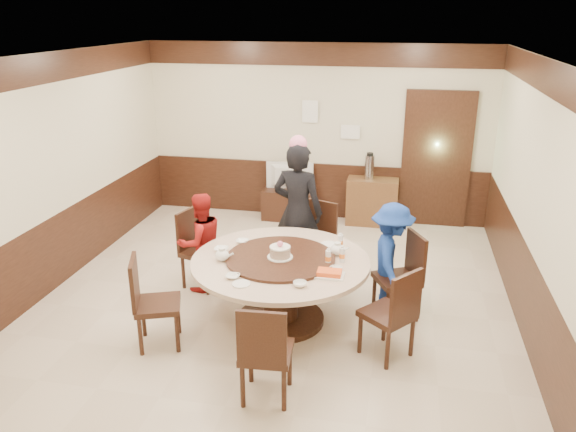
% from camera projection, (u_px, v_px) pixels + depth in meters
% --- Properties ---
extents(room, '(6.00, 6.04, 2.84)m').
position_uv_depth(room, '(276.00, 214.00, 6.38)').
color(room, beige).
rests_on(room, ground).
extents(banquet_table, '(1.92, 1.92, 0.78)m').
position_uv_depth(banquet_table, '(281.00, 278.00, 6.07)').
color(banquet_table, black).
rests_on(banquet_table, ground).
extents(chair_0, '(0.60, 0.59, 0.97)m').
position_uv_depth(chair_0, '(398.00, 291.00, 6.26)').
color(chair_0, black).
rests_on(chair_0, ground).
extents(chair_1, '(0.57, 0.57, 0.97)m').
position_uv_depth(chair_1, '(315.00, 254.00, 7.22)').
color(chair_1, black).
rests_on(chair_1, ground).
extents(chair_2, '(0.55, 0.54, 0.97)m').
position_uv_depth(chair_2, '(202.00, 262.00, 6.97)').
color(chair_2, black).
rests_on(chair_2, ground).
extents(chair_3, '(0.57, 0.57, 0.97)m').
position_uv_depth(chair_3, '(157.00, 318.00, 5.72)').
color(chair_3, black).
rests_on(chair_3, ground).
extents(chair_4, '(0.47, 0.48, 0.97)m').
position_uv_depth(chair_4, '(266.00, 368.00, 4.91)').
color(chair_4, black).
rests_on(chair_4, ground).
extents(chair_5, '(0.62, 0.62, 0.97)m').
position_uv_depth(chair_5, '(388.00, 328.00, 5.53)').
color(chair_5, black).
rests_on(chair_5, ground).
extents(person_standing, '(0.70, 0.52, 1.76)m').
position_uv_depth(person_standing, '(298.00, 212.00, 7.02)').
color(person_standing, black).
rests_on(person_standing, ground).
extents(person_red, '(0.76, 0.75, 1.23)m').
position_uv_depth(person_red, '(201.00, 242.00, 6.77)').
color(person_red, '#A31715').
rests_on(person_red, ground).
extents(person_blue, '(0.58, 0.88, 1.29)m').
position_uv_depth(person_blue, '(391.00, 259.00, 6.26)').
color(person_blue, navy).
rests_on(person_blue, ground).
extents(birthday_cake, '(0.27, 0.27, 0.19)m').
position_uv_depth(birthday_cake, '(280.00, 252.00, 5.94)').
color(birthday_cake, white).
rests_on(birthday_cake, banquet_table).
extents(teapot_left, '(0.17, 0.15, 0.13)m').
position_uv_depth(teapot_left, '(222.00, 255.00, 5.94)').
color(teapot_left, white).
rests_on(teapot_left, banquet_table).
extents(teapot_right, '(0.17, 0.15, 0.13)m').
position_uv_depth(teapot_right, '(337.00, 250.00, 6.08)').
color(teapot_right, white).
rests_on(teapot_right, banquet_table).
extents(bowl_0, '(0.14, 0.14, 0.03)m').
position_uv_depth(bowl_0, '(242.00, 241.00, 6.42)').
color(bowl_0, white).
rests_on(bowl_0, banquet_table).
extents(bowl_1, '(0.14, 0.14, 0.04)m').
position_uv_depth(bowl_1, '(300.00, 284.00, 5.40)').
color(bowl_1, white).
rests_on(bowl_1, banquet_table).
extents(bowl_2, '(0.14, 0.14, 0.03)m').
position_uv_depth(bowl_2, '(233.00, 276.00, 5.57)').
color(bowl_2, white).
rests_on(bowl_2, banquet_table).
extents(bowl_3, '(0.14, 0.14, 0.04)m').
position_uv_depth(bowl_3, '(336.00, 269.00, 5.71)').
color(bowl_3, white).
rests_on(bowl_3, banquet_table).
extents(bowl_4, '(0.15, 0.15, 0.04)m').
position_uv_depth(bowl_4, '(221.00, 249.00, 6.20)').
color(bowl_4, white).
rests_on(bowl_4, banquet_table).
extents(saucer_near, '(0.18, 0.18, 0.01)m').
position_uv_depth(saucer_near, '(241.00, 284.00, 5.44)').
color(saucer_near, white).
rests_on(saucer_near, banquet_table).
extents(saucer_far, '(0.18, 0.18, 0.01)m').
position_uv_depth(saucer_far, '(329.00, 244.00, 6.37)').
color(saucer_far, white).
rests_on(saucer_far, banquet_table).
extents(shrimp_platter, '(0.30, 0.20, 0.06)m').
position_uv_depth(shrimp_platter, '(329.00, 274.00, 5.60)').
color(shrimp_platter, white).
rests_on(shrimp_platter, banquet_table).
extents(bottle_0, '(0.06, 0.06, 0.16)m').
position_uv_depth(bottle_0, '(328.00, 258.00, 5.84)').
color(bottle_0, white).
rests_on(bottle_0, banquet_table).
extents(bottle_1, '(0.06, 0.06, 0.16)m').
position_uv_depth(bottle_1, '(342.00, 255.00, 5.91)').
color(bottle_1, white).
rests_on(bottle_1, banquet_table).
extents(bottle_2, '(0.06, 0.06, 0.16)m').
position_uv_depth(bottle_2, '(340.00, 242.00, 6.25)').
color(bottle_2, white).
rests_on(bottle_2, banquet_table).
extents(tv_stand, '(0.85, 0.45, 0.50)m').
position_uv_depth(tv_stand, '(289.00, 204.00, 9.25)').
color(tv_stand, black).
rests_on(tv_stand, ground).
extents(television, '(0.77, 0.15, 0.44)m').
position_uv_depth(television, '(289.00, 177.00, 9.09)').
color(television, gray).
rests_on(television, tv_stand).
extents(side_cabinet, '(0.80, 0.40, 0.75)m').
position_uv_depth(side_cabinet, '(372.00, 202.00, 8.98)').
color(side_cabinet, brown).
rests_on(side_cabinet, ground).
extents(thermos, '(0.15, 0.15, 0.38)m').
position_uv_depth(thermos, '(369.00, 167.00, 8.80)').
color(thermos, silver).
rests_on(thermos, side_cabinet).
extents(notice_left, '(0.25, 0.00, 0.35)m').
position_uv_depth(notice_left, '(310.00, 112.00, 8.87)').
color(notice_left, white).
rests_on(notice_left, room).
extents(notice_right, '(0.30, 0.00, 0.22)m').
position_uv_depth(notice_right, '(350.00, 132.00, 8.85)').
color(notice_right, white).
rests_on(notice_right, room).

